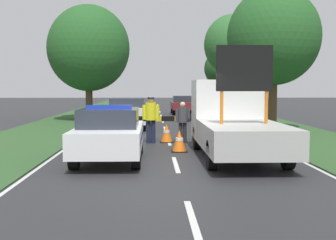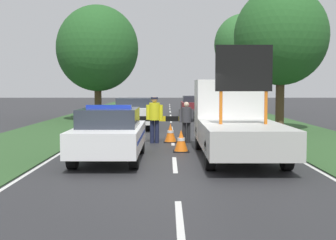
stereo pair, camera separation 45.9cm
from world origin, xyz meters
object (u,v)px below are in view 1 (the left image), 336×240
Objects in this scene: road_barrier at (161,120)px; roadside_tree_mid_right at (89,48)px; queued_car_wagon_maroon at (183,104)px; roadside_tree_far_left at (233,45)px; pedestrian_civilian at (183,119)px; roadside_tree_near_right at (222,69)px; traffic_cone_centre_front at (224,131)px; traffic_cone_near_truck at (179,141)px; work_truck at (233,120)px; roadside_tree_near_left at (89,51)px; police_officer at (151,116)px; queued_car_sedan_black at (130,108)px; roadside_tree_mid_left at (274,37)px; utility_pole at (258,44)px; traffic_cone_behind_barrier at (167,133)px; police_car at (110,134)px; queued_car_van_white at (127,113)px.

roadside_tree_mid_right is at bearing 116.38° from road_barrier.
queued_car_wagon_maroon is 0.55× the size of roadside_tree_far_left.
pedestrian_civilian is 27.44m from roadside_tree_near_right.
roadside_tree_far_left reaches higher than traffic_cone_centre_front.
queued_car_wagon_maroon is (1.54, 21.69, 0.41)m from traffic_cone_near_truck.
work_truck is at bearing -97.76° from roadside_tree_near_right.
roadside_tree_near_right reaches higher than pedestrian_civilian.
pedestrian_civilian reaches higher than traffic_cone_centre_front.
work_truck reaches higher than pedestrian_civilian.
roadside_tree_near_left is (-5.39, 13.73, 3.63)m from pedestrian_civilian.
roadside_tree_near_right is at bearing -83.71° from police_officer.
roadside_tree_near_right reaches higher than traffic_cone_centre_front.
queued_car_sedan_black is 0.57× the size of roadside_tree_mid_left.
roadside_tree_far_left is at bearing 85.24° from utility_pole.
utility_pole is at bearing -93.71° from roadside_tree_near_right.
roadside_tree_mid_left is at bearing -119.60° from police_officer.
traffic_cone_behind_barrier is 0.17× the size of queued_car_wagon_maroon.
roadside_tree_mid_right is 0.87× the size of utility_pole.
traffic_cone_behind_barrier is (-1.97, 3.52, -0.74)m from work_truck.
work_truck is 4.15m from police_officer.
utility_pole is at bearing -104.43° from work_truck.
road_barrier is 0.46× the size of roadside_tree_near_left.
traffic_cone_near_truck is at bearing 85.93° from queued_car_wagon_maroon.
police_car is 1.47× the size of road_barrier.
roadside_tree_near_left reaches higher than traffic_cone_behind_barrier.
work_truck reaches higher than police_car.
roadside_tree_far_left is (3.97, 0.14, 4.68)m from queued_car_wagon_maroon.
traffic_cone_centre_front is (2.59, 0.55, -0.48)m from road_barrier.
queued_car_van_white is 22.27m from roadside_tree_near_right.
roadside_tree_near_right is (3.67, 25.43, 3.54)m from traffic_cone_centre_front.
utility_pole reaches higher than roadside_tree_near_left.
pedestrian_civilian is 0.22× the size of roadside_tree_mid_right.
police_car is 0.64× the size of roadside_tree_mid_right.
queued_car_wagon_maroon is (1.88, 19.02, 0.41)m from traffic_cone_behind_barrier.
police_officer is 27.76m from roadside_tree_near_right.
utility_pole is at bearing -34.73° from roadside_tree_mid_right.
utility_pole reaches higher than pedestrian_civilian.
queued_car_van_white is (-1.22, 6.20, -0.23)m from police_officer.
traffic_cone_centre_front is at bearing -59.99° from roadside_tree_near_left.
police_officer is at bearing -103.98° from roadside_tree_near_right.
roadside_tree_near_right is at bearing -110.95° from queued_car_van_white.
pedestrian_civilian is at bearing -66.38° from roadside_tree_mid_right.
traffic_cone_near_truck is 0.18× the size of queued_car_sedan_black.
pedestrian_civilian is (-1.36, 3.32, -0.18)m from work_truck.
work_truck is 1.98× the size of road_barrier.
road_barrier is at bearing 106.88° from queued_car_van_white.
queued_car_wagon_maroon is (2.49, 19.29, -0.28)m from police_officer.
pedestrian_civilian is 2.36× the size of traffic_cone_centre_front.
utility_pole is (-0.67, 0.39, -0.32)m from roadside_tree_mid_left.
roadside_tree_near_right is at bearing -94.82° from work_truck.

